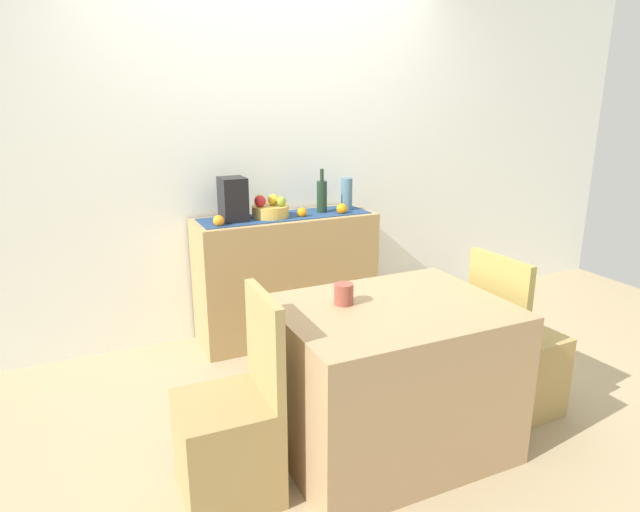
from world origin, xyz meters
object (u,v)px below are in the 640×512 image
at_px(sideboard_console, 287,277).
at_px(coffee_cup, 344,294).
at_px(coffee_maker, 233,200).
at_px(chair_near_window, 231,439).
at_px(wine_bottle, 322,196).
at_px(chair_by_corner, 514,365).
at_px(ceramic_vase, 347,194).
at_px(fruit_bowl, 270,211).
at_px(dining_table, 390,378).

relative_size(sideboard_console, coffee_cup, 12.68).
height_order(coffee_maker, chair_near_window, coffee_maker).
distance_m(sideboard_console, wine_bottle, 0.62).
distance_m(chair_near_window, chair_by_corner, 1.57).
relative_size(sideboard_console, ceramic_vase, 5.35).
height_order(sideboard_console, coffee_cup, sideboard_console).
height_order(coffee_maker, ceramic_vase, coffee_maker).
xyz_separation_m(coffee_cup, chair_near_window, (-0.59, -0.12, -0.52)).
relative_size(coffee_cup, chair_by_corner, 0.11).
relative_size(wine_bottle, chair_near_window, 0.34).
bearing_deg(fruit_bowl, chair_near_window, -116.69).
distance_m(wine_bottle, coffee_cup, 1.43).
distance_m(fruit_bowl, ceramic_vase, 0.58).
bearing_deg(sideboard_console, coffee_cup, -100.19).
bearing_deg(chair_by_corner, dining_table, 179.94).
bearing_deg(fruit_bowl, coffee_maker, 180.00).
bearing_deg(sideboard_console, wine_bottle, 0.00).
distance_m(ceramic_vase, chair_by_corner, 1.63).
bearing_deg(chair_near_window, coffee_maker, 71.93).
distance_m(fruit_bowl, chair_by_corner, 1.79).
bearing_deg(wine_bottle, fruit_bowl, -180.00).
bearing_deg(wine_bottle, dining_table, -102.51).
bearing_deg(chair_by_corner, wine_bottle, 107.96).
bearing_deg(dining_table, chair_near_window, -179.97).
xyz_separation_m(fruit_bowl, dining_table, (0.06, -1.44, -0.55)).
height_order(dining_table, chair_by_corner, chair_by_corner).
bearing_deg(wine_bottle, coffee_maker, -180.00).
height_order(fruit_bowl, dining_table, fruit_bowl).
distance_m(coffee_maker, chair_near_window, 1.69).
xyz_separation_m(ceramic_vase, coffee_cup, (-0.71, -1.32, -0.20)).
relative_size(fruit_bowl, dining_table, 0.24).
bearing_deg(fruit_bowl, sideboard_console, 0.00).
distance_m(coffee_cup, chair_near_window, 0.80).
xyz_separation_m(fruit_bowl, coffee_maker, (-0.25, 0.00, 0.10)).
xyz_separation_m(dining_table, chair_by_corner, (0.79, -0.00, -0.10)).
relative_size(sideboard_console, dining_table, 1.19).
relative_size(sideboard_console, chair_by_corner, 1.38).
distance_m(fruit_bowl, coffee_cup, 1.34).
bearing_deg(fruit_bowl, coffee_cup, -95.63).
height_order(coffee_cup, chair_near_window, chair_near_window).
relative_size(sideboard_console, chair_near_window, 1.38).
xyz_separation_m(coffee_cup, chair_by_corner, (0.98, -0.12, -0.52)).
xyz_separation_m(sideboard_console, wine_bottle, (0.27, 0.00, 0.55)).
bearing_deg(fruit_bowl, ceramic_vase, 0.00).
xyz_separation_m(coffee_maker, dining_table, (0.32, -1.44, -0.64)).
height_order(chair_near_window, chair_by_corner, same).
xyz_separation_m(sideboard_console, ceramic_vase, (0.47, 0.00, 0.55)).
bearing_deg(sideboard_console, dining_table, -91.81).
distance_m(dining_table, chair_near_window, 0.79).
bearing_deg(coffee_cup, dining_table, -31.27).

